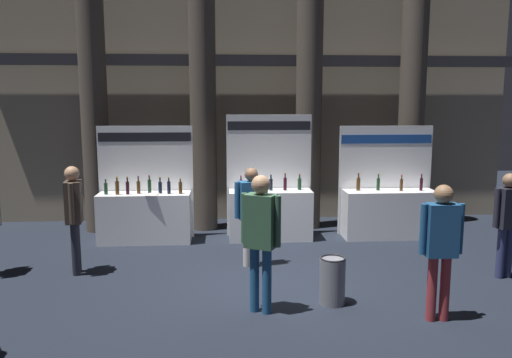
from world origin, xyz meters
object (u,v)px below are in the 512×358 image
object	(u,v)px
visitor_0	(507,217)
visitor_2	(441,240)
exhibitor_booth_1	(270,209)
exhibitor_booth_0	(145,212)
exhibitor_booth_2	(388,209)
visitor_3	(261,230)
trash_bin	(332,281)
visitor_5	(251,207)
visitor_4	(74,210)

from	to	relation	value
visitor_0	visitor_2	bearing A→B (deg)	-153.17
exhibitor_booth_1	exhibitor_booth_0	bearing A→B (deg)	-178.96
exhibitor_booth_0	visitor_0	bearing A→B (deg)	-22.94
exhibitor_booth_2	visitor_0	distance (m)	2.78
visitor_0	visitor_3	world-z (taller)	visitor_3
exhibitor_booth_2	trash_bin	distance (m)	3.92
visitor_3	visitor_5	xyz separation A→B (m)	(-0.01, 1.95, -0.10)
visitor_0	exhibitor_booth_0	bearing A→B (deg)	143.00
visitor_2	visitor_3	distance (m)	2.27
trash_bin	visitor_3	distance (m)	1.30
visitor_5	visitor_3	bearing A→B (deg)	75.52
exhibitor_booth_0	trash_bin	world-z (taller)	exhibitor_booth_0
exhibitor_booth_0	visitor_0	distance (m)	6.51
exhibitor_booth_0	visitor_3	size ratio (longest dim) A/B	1.24
visitor_5	exhibitor_booth_0	bearing A→B (deg)	-54.26
exhibitor_booth_2	visitor_4	distance (m)	6.10
visitor_4	exhibitor_booth_2	bearing A→B (deg)	100.26
exhibitor_booth_1	exhibitor_booth_2	xyz separation A→B (m)	(2.44, -0.03, -0.03)
exhibitor_booth_2	visitor_3	bearing A→B (deg)	-128.77
visitor_0	exhibitor_booth_1	bearing A→B (deg)	129.43
visitor_0	exhibitor_booth_2	bearing A→B (deg)	98.25
visitor_3	exhibitor_booth_2	bearing A→B (deg)	-100.91
visitor_3	exhibitor_booth_1	bearing A→B (deg)	-69.57
exhibitor_booth_1	visitor_0	distance (m)	4.35
visitor_5	exhibitor_booth_1	bearing A→B (deg)	-120.42
exhibitor_booth_1	visitor_2	xyz separation A→B (m)	(1.76, -4.07, 0.43)
exhibitor_booth_2	visitor_4	bearing A→B (deg)	-161.86
exhibitor_booth_2	visitor_4	size ratio (longest dim) A/B	1.29
visitor_3	visitor_4	distance (m)	3.35
exhibitor_booth_1	visitor_3	xyz separation A→B (m)	(-0.48, -3.66, 0.50)
exhibitor_booth_2	visitor_0	world-z (taller)	exhibitor_booth_2
visitor_0	visitor_3	distance (m)	4.11
exhibitor_booth_1	visitor_0	bearing A→B (deg)	-36.52
exhibitor_booth_0	exhibitor_booth_1	world-z (taller)	exhibitor_booth_1
exhibitor_booth_0	visitor_3	bearing A→B (deg)	-60.78
exhibitor_booth_1	visitor_0	world-z (taller)	exhibitor_booth_1
trash_bin	visitor_0	distance (m)	3.15
exhibitor_booth_0	exhibitor_booth_2	size ratio (longest dim) A/B	1.01
exhibitor_booth_2	visitor_2	xyz separation A→B (m)	(-0.68, -4.04, 0.47)
exhibitor_booth_0	visitor_2	bearing A→B (deg)	-43.42
trash_bin	visitor_4	distance (m)	4.22
exhibitor_booth_2	visitor_3	xyz separation A→B (m)	(-2.92, -3.63, 0.53)
trash_bin	visitor_0	xyz separation A→B (m)	(2.95, 0.87, 0.66)
exhibitor_booth_0	visitor_2	distance (m)	5.88
exhibitor_booth_0	exhibitor_booth_2	bearing A→B (deg)	0.15
exhibitor_booth_2	visitor_2	size ratio (longest dim) A/B	1.29
visitor_0	visitor_2	world-z (taller)	visitor_2
visitor_3	visitor_4	xyz separation A→B (m)	(-2.86, 1.74, -0.06)
trash_bin	visitor_3	size ratio (longest dim) A/B	0.36
trash_bin	visitor_5	bearing A→B (deg)	120.35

